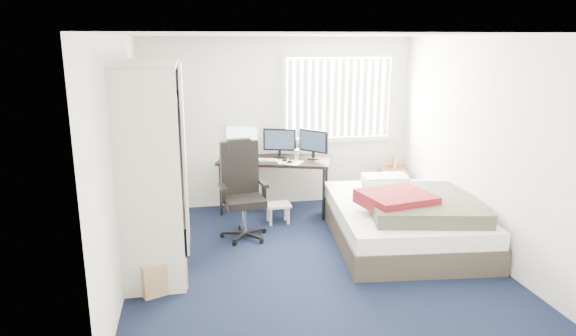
% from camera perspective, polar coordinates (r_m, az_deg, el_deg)
% --- Properties ---
extents(ground, '(4.20, 4.20, 0.00)m').
position_cam_1_polar(ground, '(6.04, 2.42, -9.87)').
color(ground, black).
rests_on(ground, ground).
extents(room_shell, '(4.20, 4.20, 4.20)m').
position_cam_1_polar(room_shell, '(5.60, 2.58, 4.39)').
color(room_shell, silver).
rests_on(room_shell, ground).
extents(window_assembly, '(1.72, 0.09, 1.32)m').
position_cam_1_polar(window_assembly, '(7.77, 5.64, 7.74)').
color(window_assembly, white).
rests_on(window_assembly, ground).
extents(closet, '(0.64, 1.84, 2.22)m').
position_cam_1_polar(closet, '(5.76, -14.49, 2.62)').
color(closet, beige).
rests_on(closet, ground).
extents(desk, '(1.73, 1.20, 1.24)m').
position_cam_1_polar(desk, '(7.41, -1.42, 1.24)').
color(desk, black).
rests_on(desk, ground).
extents(office_chair, '(0.65, 0.65, 1.24)m').
position_cam_1_polar(office_chair, '(6.54, -5.07, -3.56)').
color(office_chair, black).
rests_on(office_chair, ground).
extents(footstool, '(0.34, 0.28, 0.27)m').
position_cam_1_polar(footstool, '(7.04, -1.11, -4.47)').
color(footstool, white).
rests_on(footstool, ground).
extents(nightstand, '(0.54, 0.81, 0.69)m').
position_cam_1_polar(nightstand, '(8.08, 11.62, -0.57)').
color(nightstand, brown).
rests_on(nightstand, ground).
extents(bed, '(1.89, 2.39, 0.73)m').
position_cam_1_polar(bed, '(6.54, 12.77, -5.44)').
color(bed, '#393329').
rests_on(bed, ground).
extents(pine_box, '(0.54, 0.48, 0.33)m').
position_cam_1_polar(pine_box, '(5.42, -13.95, -11.31)').
color(pine_box, '#9F714F').
rests_on(pine_box, ground).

